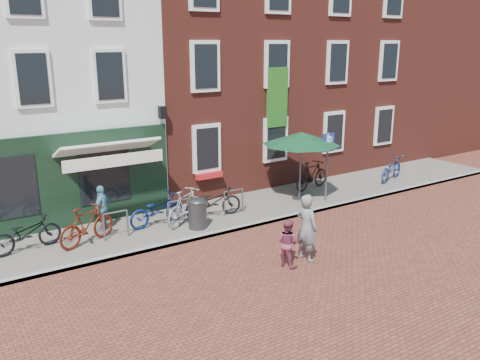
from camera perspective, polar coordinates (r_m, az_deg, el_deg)
ground at (r=15.47m, az=0.07°, el=-5.75°), size 80.00×80.00×0.00m
sidewalk at (r=17.15m, az=0.15°, el=-3.42°), size 24.00×3.00×0.10m
building_stucco at (r=19.34m, az=-24.84°, el=10.82°), size 8.00×8.00×9.00m
building_brick_mid at (r=21.50m, az=-5.79°, el=13.80°), size 6.00×8.00×10.00m
building_brick_right at (r=24.83m, az=6.99°, el=13.98°), size 6.00×8.00×10.00m
filler_right at (r=29.42m, az=17.00°, el=12.68°), size 7.00×8.00×9.00m
litter_bin at (r=15.28m, az=-4.85°, el=-3.58°), size 0.56×0.56×1.02m
parking_sign at (r=17.89m, az=9.93°, el=2.91°), size 0.50×0.08×2.46m
parasol at (r=17.77m, az=6.99°, el=5.00°), size 2.76×2.76×2.55m
woman at (r=13.27m, az=7.59°, el=-5.39°), size 0.52×0.71×1.81m
boy at (r=12.97m, az=5.42°, el=-7.14°), size 0.64×0.73×1.26m
cafe_person at (r=15.57m, az=-15.41°, el=-3.07°), size 0.82×0.82×1.40m
bicycle_0 at (r=14.79m, az=-23.17°, el=-5.60°), size 1.98×0.95×1.00m
bicycle_1 at (r=14.68m, az=-17.03°, el=-4.93°), size 1.90×1.17×1.11m
bicycle_2 at (r=15.69m, az=-9.41°, el=-3.34°), size 1.97×0.90×1.00m
bicycle_3 at (r=15.70m, az=-6.22°, el=-3.00°), size 1.86×1.36×1.11m
bicycle_4 at (r=16.25m, az=-3.07°, el=-2.48°), size 1.98×0.95×1.00m
bicycle_5 at (r=19.39m, az=8.16°, el=0.53°), size 1.91×0.87×1.11m
bicycle_6 at (r=21.38m, az=16.82°, el=1.27°), size 2.01×1.26×1.00m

